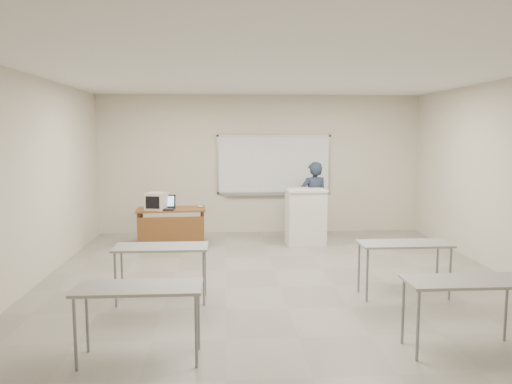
{
  "coord_description": "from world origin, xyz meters",
  "views": [
    {
      "loc": [
        -0.78,
        -6.85,
        2.17
      ],
      "look_at": [
        -0.2,
        2.2,
        1.1
      ],
      "focal_mm": 35.0,
      "sensor_mm": 36.0,
      "label": 1
    }
  ],
  "objects": [
    {
      "name": "whiteboard",
      "position": [
        0.3,
        3.97,
        1.48
      ],
      "size": [
        2.48,
        0.1,
        1.31
      ],
      "color": "white",
      "rests_on": "floor"
    },
    {
      "name": "floor",
      "position": [
        0.0,
        0.0,
        -0.01
      ],
      "size": [
        7.0,
        8.0,
        0.01
      ],
      "primitive_type": "cube",
      "color": "gray",
      "rests_on": "ground"
    },
    {
      "name": "keyboard",
      "position": [
        0.65,
        2.78,
        1.1
      ],
      "size": [
        0.47,
        0.18,
        0.03
      ],
      "primitive_type": "cube",
      "rotation": [
        0.0,
        0.0,
        0.06
      ],
      "color": "#BDAE99",
      "rests_on": "podium"
    },
    {
      "name": "instructor_desk",
      "position": [
        -1.8,
        2.53,
        0.52
      ],
      "size": [
        1.29,
        0.65,
        0.75
      ],
      "rotation": [
        0.0,
        0.0,
        0.06
      ],
      "color": "brown",
      "rests_on": "floor"
    },
    {
      "name": "mouse",
      "position": [
        -1.25,
        2.69,
        0.77
      ],
      "size": [
        0.12,
        0.1,
        0.04
      ],
      "primitive_type": "ellipsoid",
      "rotation": [
        0.0,
        0.0,
        0.28
      ],
      "color": "#989CA0",
      "rests_on": "instructor_desk"
    },
    {
      "name": "student_desks",
      "position": [
        -0.0,
        -1.35,
        0.67
      ],
      "size": [
        4.4,
        2.2,
        0.73
      ],
      "color": "gray",
      "rests_on": "floor"
    },
    {
      "name": "presenter",
      "position": [
        1.07,
        3.32,
        0.8
      ],
      "size": [
        0.64,
        0.48,
        1.59
      ],
      "primitive_type": "imported",
      "rotation": [
        0.0,
        0.0,
        3.32
      ],
      "color": "black",
      "rests_on": "floor"
    },
    {
      "name": "podium",
      "position": [
        0.8,
        2.7,
        0.55
      ],
      "size": [
        0.77,
        0.56,
        1.09
      ],
      "rotation": [
        0.0,
        0.0,
        0.05
      ],
      "color": "beige",
      "rests_on": "floor"
    },
    {
      "name": "crt_monitor",
      "position": [
        -2.05,
        2.51,
        0.91
      ],
      "size": [
        0.35,
        0.4,
        0.33
      ],
      "rotation": [
        0.0,
        0.0,
        -0.26
      ],
      "color": "#BDAE99",
      "rests_on": "instructor_desk"
    },
    {
      "name": "laptop",
      "position": [
        -1.9,
        2.52,
        0.81
      ],
      "size": [
        0.36,
        0.33,
        0.26
      ],
      "rotation": [
        0.0,
        0.0,
        -0.05
      ],
      "color": "black",
      "rests_on": "instructor_desk"
    }
  ]
}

